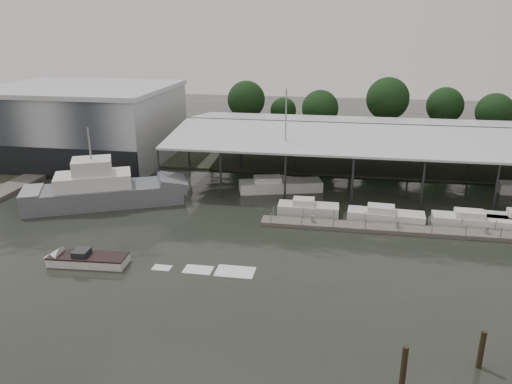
# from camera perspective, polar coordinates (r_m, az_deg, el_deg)

# --- Properties ---
(ground) EXTENTS (200.00, 200.00, 0.00)m
(ground) POSITION_cam_1_polar(r_m,az_deg,el_deg) (40.94, -2.95, -8.62)
(ground) COLOR black
(ground) RESTS_ON ground
(land_strip_far) EXTENTS (140.00, 30.00, 0.30)m
(land_strip_far) POSITION_cam_1_polar(r_m,az_deg,el_deg) (80.08, 3.65, 5.20)
(land_strip_far) COLOR #383E2E
(land_strip_far) RESTS_ON ground
(land_strip_west) EXTENTS (20.00, 40.00, 0.30)m
(land_strip_west) POSITION_cam_1_polar(r_m,az_deg,el_deg) (83.41, -25.93, 3.89)
(land_strip_west) COLOR #383E2E
(land_strip_west) RESTS_ON ground
(storage_warehouse) EXTENTS (24.50, 20.50, 10.50)m
(storage_warehouse) POSITION_cam_1_polar(r_m,az_deg,el_deg) (75.95, -19.05, 7.48)
(storage_warehouse) COLOR #ACB2B7
(storage_warehouse) RESTS_ON ground
(covered_boat_shed) EXTENTS (58.24, 24.00, 6.96)m
(covered_boat_shed) POSITION_cam_1_polar(r_m,az_deg,el_deg) (65.27, 17.45, 6.69)
(covered_boat_shed) COLOR silver
(covered_boat_shed) RESTS_ON ground
(trawler_dock) EXTENTS (3.00, 18.00, 0.50)m
(trawler_dock) POSITION_cam_1_polar(r_m,az_deg,el_deg) (65.18, -26.67, 0.15)
(trawler_dock) COLOR #5E5A53
(trawler_dock) RESTS_ON ground
(floating_dock) EXTENTS (28.00, 2.00, 1.40)m
(floating_dock) POSITION_cam_1_polar(r_m,az_deg,el_deg) (49.55, 16.94, -4.17)
(floating_dock) COLOR #5E5A53
(floating_dock) RESTS_ON ground
(grey_trawler) EXTENTS (17.56, 11.37, 8.84)m
(grey_trawler) POSITION_cam_1_polar(r_m,az_deg,el_deg) (56.48, -16.84, 0.16)
(grey_trawler) COLOR slate
(grey_trawler) RESTS_ON ground
(white_sailboat) EXTENTS (10.00, 5.13, 12.11)m
(white_sailboat) POSITION_cam_1_polar(r_m,az_deg,el_deg) (58.80, 2.66, 0.74)
(white_sailboat) COLOR white
(white_sailboat) RESTS_ON ground
(speedboat_underway) EXTENTS (18.09, 3.21, 2.00)m
(speedboat_underway) POSITION_cam_1_polar(r_m,az_deg,el_deg) (43.75, -19.34, -7.28)
(speedboat_underway) COLOR white
(speedboat_underway) RESTS_ON ground
(moored_cruiser_0) EXTENTS (6.25, 2.26, 1.70)m
(moored_cruiser_0) POSITION_cam_1_polar(r_m,az_deg,el_deg) (51.92, 5.92, -1.87)
(moored_cruiser_0) COLOR white
(moored_cruiser_0) RESTS_ON ground
(moored_cruiser_1) EXTENTS (7.59, 2.72, 1.70)m
(moored_cruiser_1) POSITION_cam_1_polar(r_m,az_deg,el_deg) (51.33, 14.51, -2.64)
(moored_cruiser_1) COLOR white
(moored_cruiser_1) RESTS_ON ground
(moored_cruiser_2) EXTENTS (7.88, 2.62, 1.70)m
(moored_cruiser_2) POSITION_cam_1_polar(r_m,az_deg,el_deg) (52.82, 23.58, -3.05)
(moored_cruiser_2) COLOR white
(moored_cruiser_2) RESTS_ON ground
(horizon_tree_line) EXTENTS (71.46, 11.48, 10.51)m
(horizon_tree_line) POSITION_cam_1_polar(r_m,az_deg,el_deg) (85.40, 17.79, 9.18)
(horizon_tree_line) COLOR black
(horizon_tree_line) RESTS_ON ground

